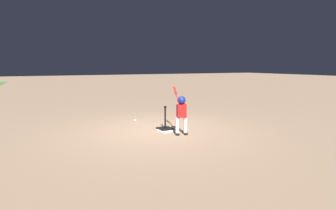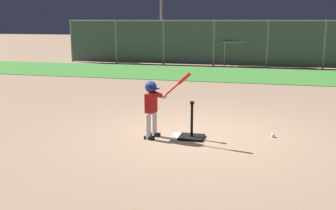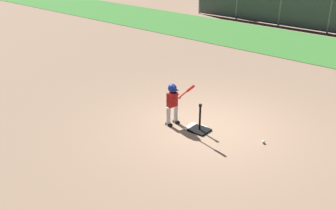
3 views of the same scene
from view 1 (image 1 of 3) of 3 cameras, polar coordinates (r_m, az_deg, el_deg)
ground_plane at (r=7.67m, az=-2.76°, el=-5.42°), size 90.00×90.00×0.00m
home_plate at (r=7.56m, az=-0.37°, el=-5.54°), size 0.48×0.48×0.02m
batting_tee at (r=7.68m, az=-0.61°, el=-4.69°), size 0.45×0.41×0.69m
batter_child at (r=7.02m, az=2.87°, el=-1.12°), size 0.87×0.36×1.26m
baseball at (r=8.86m, az=-7.17°, el=-3.33°), size 0.07×0.07×0.07m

